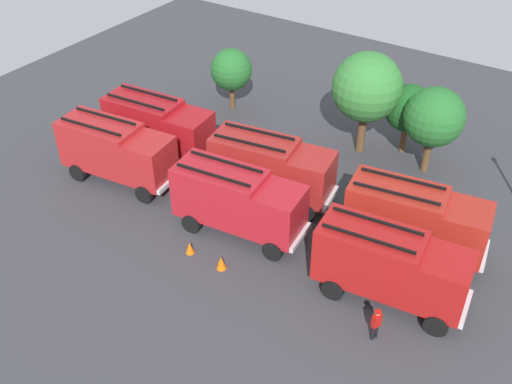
{
  "coord_description": "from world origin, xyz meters",
  "views": [
    {
      "loc": [
        14.61,
        -22.31,
        21.14
      ],
      "look_at": [
        0.0,
        0.0,
        1.4
      ],
      "focal_mm": 41.79,
      "sensor_mm": 36.0,
      "label": 1
    }
  ],
  "objects_px": {
    "fire_truck_5": "(415,218)",
    "fire_truck_1": "(238,199)",
    "fire_truck_0": "(116,150)",
    "firefighter_3": "(376,323)",
    "firefighter_1": "(404,191)",
    "tree_1": "(367,87)",
    "traffic_cone_0": "(320,239)",
    "tree_0": "(231,70)",
    "tree_2": "(409,108)",
    "fire_truck_3": "(158,125)",
    "fire_truck_2": "(391,264)",
    "firefighter_4": "(239,149)",
    "traffic_cone_1": "(221,263)",
    "firefighter_0": "(194,179)",
    "firefighter_2": "(152,107)",
    "traffic_cone_2": "(190,248)",
    "tree_3": "(434,117)",
    "fire_truck_4": "(271,166)"
  },
  "relations": [
    {
      "from": "fire_truck_4",
      "to": "tree_3",
      "type": "distance_m",
      "value": 10.19
    },
    {
      "from": "fire_truck_5",
      "to": "fire_truck_1",
      "type": "bearing_deg",
      "value": -164.93
    },
    {
      "from": "tree_2",
      "to": "firefighter_0",
      "type": "bearing_deg",
      "value": -127.73
    },
    {
      "from": "firefighter_3",
      "to": "tree_0",
      "type": "xyz_separation_m",
      "value": [
        -17.57,
        14.02,
        2.11
      ]
    },
    {
      "from": "fire_truck_1",
      "to": "fire_truck_5",
      "type": "xyz_separation_m",
      "value": [
        8.4,
        3.68,
        0.0
      ]
    },
    {
      "from": "fire_truck_5",
      "to": "traffic_cone_0",
      "type": "xyz_separation_m",
      "value": [
        -4.14,
        -2.2,
        -1.83
      ]
    },
    {
      "from": "tree_0",
      "to": "tree_3",
      "type": "bearing_deg",
      "value": 0.01
    },
    {
      "from": "fire_truck_2",
      "to": "firefighter_2",
      "type": "relative_size",
      "value": 4.11
    },
    {
      "from": "firefighter_0",
      "to": "firefighter_1",
      "type": "xyz_separation_m",
      "value": [
        10.77,
        5.72,
        -0.07
      ]
    },
    {
      "from": "fire_truck_2",
      "to": "tree_0",
      "type": "bearing_deg",
      "value": 139.73
    },
    {
      "from": "firefighter_0",
      "to": "fire_truck_3",
      "type": "bearing_deg",
      "value": -106.43
    },
    {
      "from": "firefighter_0",
      "to": "tree_0",
      "type": "distance_m",
      "value": 10.76
    },
    {
      "from": "firefighter_4",
      "to": "firefighter_1",
      "type": "bearing_deg",
      "value": -36.3
    },
    {
      "from": "firefighter_3",
      "to": "traffic_cone_1",
      "type": "bearing_deg",
      "value": -156.34
    },
    {
      "from": "fire_truck_0",
      "to": "traffic_cone_0",
      "type": "height_order",
      "value": "fire_truck_0"
    },
    {
      "from": "firefighter_0",
      "to": "tree_0",
      "type": "xyz_separation_m",
      "value": [
        -4.1,
        9.71,
        2.12
      ]
    },
    {
      "from": "fire_truck_5",
      "to": "firefighter_4",
      "type": "distance_m",
      "value": 12.57
    },
    {
      "from": "fire_truck_5",
      "to": "fire_truck_4",
      "type": "bearing_deg",
      "value": 171.83
    },
    {
      "from": "firefighter_3",
      "to": "tree_2",
      "type": "xyz_separation_m",
      "value": [
        -4.91,
        15.36,
        2.19
      ]
    },
    {
      "from": "firefighter_0",
      "to": "traffic_cone_1",
      "type": "distance_m",
      "value": 6.78
    },
    {
      "from": "tree_1",
      "to": "firefighter_4",
      "type": "bearing_deg",
      "value": -137.74
    },
    {
      "from": "firefighter_2",
      "to": "tree_2",
      "type": "height_order",
      "value": "tree_2"
    },
    {
      "from": "fire_truck_0",
      "to": "traffic_cone_0",
      "type": "xyz_separation_m",
      "value": [
        13.08,
        1.42,
        -1.83
      ]
    },
    {
      "from": "firefighter_3",
      "to": "tree_1",
      "type": "distance_m",
      "value": 16.13
    },
    {
      "from": "fire_truck_2",
      "to": "tree_2",
      "type": "bearing_deg",
      "value": 102.36
    },
    {
      "from": "firefighter_2",
      "to": "tree_0",
      "type": "relative_size",
      "value": 0.39
    },
    {
      "from": "tree_2",
      "to": "tree_3",
      "type": "distance_m",
      "value": 2.5
    },
    {
      "from": "firefighter_3",
      "to": "tree_1",
      "type": "bearing_deg",
      "value": 140.55
    },
    {
      "from": "firefighter_3",
      "to": "fire_truck_2",
      "type": "bearing_deg",
      "value": 125.72
    },
    {
      "from": "firefighter_0",
      "to": "tree_0",
      "type": "height_order",
      "value": "tree_0"
    },
    {
      "from": "fire_truck_0",
      "to": "firefighter_3",
      "type": "xyz_separation_m",
      "value": [
        18.1,
        -2.86,
        -1.17
      ]
    },
    {
      "from": "fire_truck_5",
      "to": "tree_3",
      "type": "distance_m",
      "value": 7.96
    },
    {
      "from": "firefighter_4",
      "to": "traffic_cone_0",
      "type": "distance_m",
      "value": 9.26
    },
    {
      "from": "firefighter_1",
      "to": "tree_1",
      "type": "bearing_deg",
      "value": 61.64
    },
    {
      "from": "fire_truck_3",
      "to": "fire_truck_2",
      "type": "bearing_deg",
      "value": -17.52
    },
    {
      "from": "traffic_cone_1",
      "to": "tree_0",
      "type": "bearing_deg",
      "value": 123.16
    },
    {
      "from": "fire_truck_2",
      "to": "fire_truck_3",
      "type": "xyz_separation_m",
      "value": [
        -17.39,
        3.89,
        0.0
      ]
    },
    {
      "from": "fire_truck_3",
      "to": "tree_2",
      "type": "xyz_separation_m",
      "value": [
        13.07,
        8.86,
        1.02
      ]
    },
    {
      "from": "fire_truck_5",
      "to": "firefighter_4",
      "type": "bearing_deg",
      "value": 161.93
    },
    {
      "from": "tree_0",
      "to": "firefighter_1",
      "type": "bearing_deg",
      "value": -15.02
    },
    {
      "from": "fire_truck_1",
      "to": "tree_3",
      "type": "relative_size",
      "value": 1.32
    },
    {
      "from": "fire_truck_5",
      "to": "traffic_cone_1",
      "type": "height_order",
      "value": "fire_truck_5"
    },
    {
      "from": "fire_truck_1",
      "to": "tree_2",
      "type": "bearing_deg",
      "value": 64.59
    },
    {
      "from": "fire_truck_1",
      "to": "firefighter_4",
      "type": "relative_size",
      "value": 4.63
    },
    {
      "from": "firefighter_0",
      "to": "traffic_cone_2",
      "type": "height_order",
      "value": "firefighter_0"
    },
    {
      "from": "firefighter_2",
      "to": "firefighter_4",
      "type": "distance_m",
      "value": 8.14
    },
    {
      "from": "traffic_cone_0",
      "to": "fire_truck_1",
      "type": "bearing_deg",
      "value": -160.9
    },
    {
      "from": "firefighter_0",
      "to": "firefighter_2",
      "type": "relative_size",
      "value": 0.95
    },
    {
      "from": "fire_truck_2",
      "to": "fire_truck_5",
      "type": "relative_size",
      "value": 0.99
    },
    {
      "from": "tree_1",
      "to": "fire_truck_3",
      "type": "bearing_deg",
      "value": -145.17
    }
  ]
}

